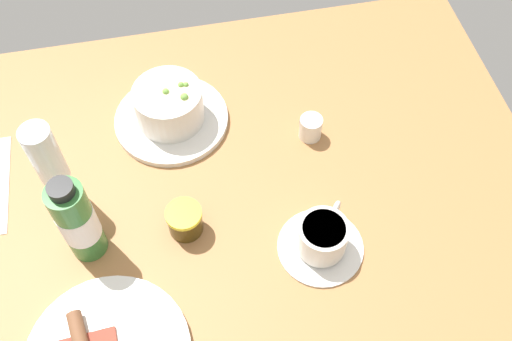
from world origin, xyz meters
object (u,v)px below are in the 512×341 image
coffee_cup (322,239)px  wine_glass (47,158)px  creamer_jug (310,127)px  jam_jar (185,220)px  porridge_bowl (170,108)px  sauce_bottle_green (77,221)px

coffee_cup → wine_glass: size_ratio=0.76×
creamer_jug → jam_jar: 28.22cm
wine_glass → porridge_bowl: bearing=-147.1°
wine_glass → sauce_bottle_green: same height
porridge_bowl → jam_jar: size_ratio=3.55×
coffee_cup → jam_jar: bearing=-20.7°
coffee_cup → sauce_bottle_green: size_ratio=0.76×
porridge_bowl → creamer_jug: bearing=161.1°
coffee_cup → creamer_jug: coffee_cup is taller
porridge_bowl → jam_jar: bearing=88.9°
sauce_bottle_green → wine_glass: bearing=-71.0°
wine_glass → sauce_bottle_green: bearing=109.0°
coffee_cup → sauce_bottle_green: (35.98, -7.61, 5.38)cm
jam_jar → creamer_jug: bearing=-149.6°
creamer_jug → jam_jar: size_ratio=0.88×
creamer_jug → wine_glass: size_ratio=0.28×
porridge_bowl → sauce_bottle_green: sauce_bottle_green is taller
sauce_bottle_green → coffee_cup: bearing=168.1°
porridge_bowl → sauce_bottle_green: size_ratio=1.14×
creamer_jug → wine_glass: bearing=5.7°
jam_jar → sauce_bottle_green: sauce_bottle_green is taller
porridge_bowl → creamer_jug: porridge_bowl is taller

